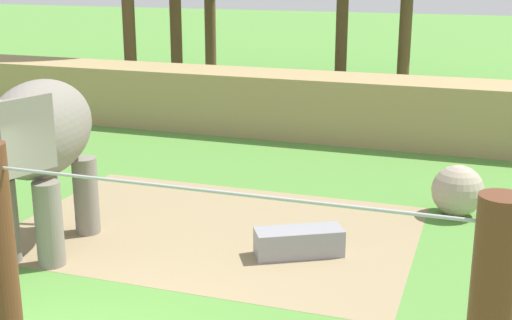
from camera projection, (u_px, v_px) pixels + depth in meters
dirt_patch at (214, 230)px, 12.26m from camera, size 6.94×4.80×0.01m
embankment_wall at (312, 106)px, 18.73m from camera, size 36.00×1.80×1.65m
elephant at (32, 141)px, 10.80m from camera, size 1.81×3.79×2.82m
enrichment_ball at (458, 191)px, 12.88m from camera, size 0.95×0.95×0.95m
feed_trough at (299, 242)px, 11.17m from camera, size 1.47×1.12×0.44m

